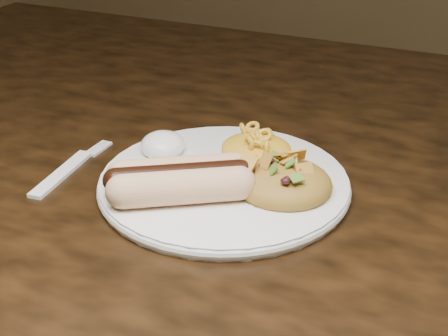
% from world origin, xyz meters
% --- Properties ---
extents(table, '(1.60, 0.90, 0.75)m').
position_xyz_m(table, '(0.00, 0.00, 0.66)').
color(table, black).
rests_on(table, floor).
extents(plate, '(0.32, 0.32, 0.01)m').
position_xyz_m(plate, '(-0.08, -0.08, 0.76)').
color(plate, white).
rests_on(plate, table).
extents(hotdog, '(0.11, 0.11, 0.03)m').
position_xyz_m(hotdog, '(-0.10, -0.13, 0.78)').
color(hotdog, '#E1BB88').
rests_on(hotdog, plate).
extents(mac_and_cheese, '(0.09, 0.08, 0.03)m').
position_xyz_m(mac_and_cheese, '(-0.07, -0.02, 0.78)').
color(mac_and_cheese, yellow).
rests_on(mac_and_cheese, plate).
extents(sour_cream, '(0.06, 0.06, 0.03)m').
position_xyz_m(sour_cream, '(-0.16, -0.06, 0.78)').
color(sour_cream, white).
rests_on(sour_cream, plate).
extents(taco_salad, '(0.09, 0.09, 0.04)m').
position_xyz_m(taco_salad, '(-0.02, -0.08, 0.78)').
color(taco_salad, red).
rests_on(taco_salad, plate).
extents(fork, '(0.04, 0.14, 0.00)m').
position_xyz_m(fork, '(-0.24, -0.13, 0.75)').
color(fork, white).
rests_on(fork, table).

